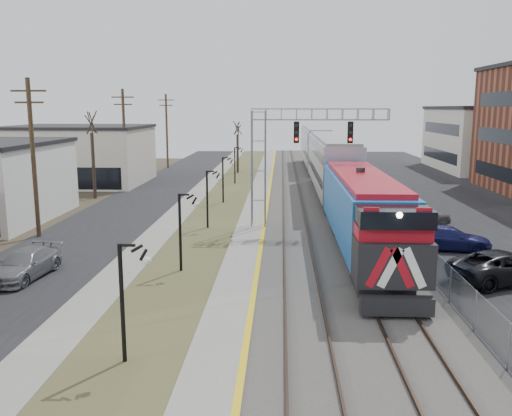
{
  "coord_description": "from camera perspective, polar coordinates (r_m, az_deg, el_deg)",
  "views": [
    {
      "loc": [
        1.04,
        -8.18,
        8.17
      ],
      "look_at": [
        -0.38,
        21.84,
        2.6
      ],
      "focal_mm": 38.0,
      "sensor_mm": 36.0,
      "label": 1
    }
  ],
  "objects": [
    {
      "name": "street_west",
      "position": [
        45.7,
        -13.27,
        -0.06
      ],
      "size": [
        7.0,
        120.0,
        0.04
      ],
      "primitive_type": "cube",
      "color": "black",
      "rests_on": "ground"
    },
    {
      "name": "parking_lot",
      "position": [
        46.42,
        21.45,
        -0.35
      ],
      "size": [
        16.0,
        120.0,
        0.04
      ],
      "primitive_type": "cube",
      "color": "black",
      "rests_on": "ground"
    },
    {
      "name": "grass_median",
      "position": [
        44.23,
        -3.89,
        -0.13
      ],
      "size": [
        4.0,
        120.0,
        0.06
      ],
      "primitive_type": "cube",
      "color": "#4D532C",
      "rests_on": "ground"
    },
    {
      "name": "bare_trees",
      "position": [
        49.35,
        -13.47,
        3.85
      ],
      "size": [
        12.3,
        42.3,
        5.95
      ],
      "color": "#382D23",
      "rests_on": "ground"
    },
    {
      "name": "car_lot_e",
      "position": [
        39.31,
        16.78,
        -0.79
      ],
      "size": [
        4.95,
        3.59,
        1.57
      ],
      "primitive_type": "imported",
      "rotation": [
        0.0,
        0.0,
        2.0
      ],
      "color": "slate",
      "rests_on": "ground"
    },
    {
      "name": "fence",
      "position": [
        44.39,
        11.94,
        0.71
      ],
      "size": [
        0.04,
        120.0,
        1.6
      ],
      "primitive_type": "cube",
      "color": "gray",
      "rests_on": "ground"
    },
    {
      "name": "car_street_b",
      "position": [
        28.65,
        -23.14,
        -5.53
      ],
      "size": [
        2.38,
        4.84,
        1.35
      ],
      "primitive_type": "imported",
      "rotation": [
        0.0,
        0.0,
        -0.11
      ],
      "color": "slate",
      "rests_on": "ground"
    },
    {
      "name": "signal_gantry",
      "position": [
        36.27,
        3.0,
        6.4
      ],
      "size": [
        9.0,
        1.07,
        8.15
      ],
      "color": "gray",
      "rests_on": "ground"
    },
    {
      "name": "car_lot_c",
      "position": [
        28.28,
        24.76,
        -5.7
      ],
      "size": [
        5.94,
        4.22,
        1.5
      ],
      "primitive_type": "imported",
      "rotation": [
        0.0,
        0.0,
        1.93
      ],
      "color": "black",
      "rests_on": "ground"
    },
    {
      "name": "train",
      "position": [
        53.29,
        7.51,
        4.72
      ],
      "size": [
        3.0,
        63.05,
        5.33
      ],
      "color": "#155AAC",
      "rests_on": "ground"
    },
    {
      "name": "ballast_bed",
      "position": [
        44.03,
        6.51,
        -0.13
      ],
      "size": [
        8.0,
        120.0,
        0.2
      ],
      "primitive_type": "cube",
      "color": "#595651",
      "rests_on": "ground"
    },
    {
      "name": "sidewalk",
      "position": [
        44.67,
        -7.71,
        -0.08
      ],
      "size": [
        2.0,
        120.0,
        0.08
      ],
      "primitive_type": "cube",
      "color": "gray",
      "rests_on": "ground"
    },
    {
      "name": "track_near",
      "position": [
        43.91,
        3.91,
        0.12
      ],
      "size": [
        1.58,
        120.0,
        0.15
      ],
      "color": "#2D2119",
      "rests_on": "ballast_bed"
    },
    {
      "name": "platform",
      "position": [
        43.98,
        -0.0,
        -0.05
      ],
      "size": [
        2.0,
        120.0,
        0.24
      ],
      "primitive_type": "cube",
      "color": "gray",
      "rests_on": "ground"
    },
    {
      "name": "track_far",
      "position": [
        44.13,
        8.46,
        0.08
      ],
      "size": [
        1.58,
        120.0,
        0.15
      ],
      "color": "#2D2119",
      "rests_on": "ballast_bed"
    },
    {
      "name": "lampposts",
      "position": [
        27.64,
        -7.88,
        -2.5
      ],
      "size": [
        0.14,
        62.14,
        4.0
      ],
      "color": "black",
      "rests_on": "ground"
    },
    {
      "name": "car_lot_d",
      "position": [
        33.42,
        19.67,
        -3.08
      ],
      "size": [
        4.91,
        2.51,
        1.36
      ],
      "primitive_type": "imported",
      "rotation": [
        0.0,
        0.0,
        1.44
      ],
      "color": "navy",
      "rests_on": "ground"
    },
    {
      "name": "platform_edge",
      "position": [
        43.92,
        1.14,
        0.1
      ],
      "size": [
        0.24,
        120.0,
        0.01
      ],
      "primitive_type": "cube",
      "color": "gold",
      "rests_on": "platform"
    },
    {
      "name": "utility_poles",
      "position": [
        36.78,
        -22.39,
        4.77
      ],
      "size": [
        0.28,
        80.28,
        10.0
      ],
      "color": "#4C3823",
      "rests_on": "ground"
    }
  ]
}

